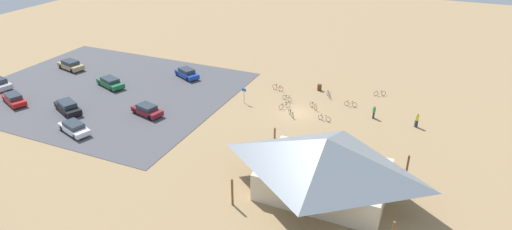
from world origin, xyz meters
The scene contains 23 objects.
ground centered at (0.00, 0.00, 0.00)m, with size 160.00×160.00×0.00m, color #9E7F56.
parking_lot_asphalt centered at (27.01, 3.84, 0.03)m, with size 35.07×28.83×0.05m, color #4C4C51.
bike_pavilion centered at (-7.51, 14.45, 3.18)m, with size 13.92×10.49×5.63m.
trash_bin centered at (-0.65, -8.17, 0.45)m, with size 0.60×0.60×0.90m, color brown.
lot_sign centered at (7.25, -0.07, 1.41)m, with size 0.56×0.08×2.20m.
bicycle_green_near_porch centered at (0.27, 1.11, 0.35)m, with size 1.14×1.34×0.76m.
bicycle_white_trailside centered at (-3.81, 0.58, 0.35)m, with size 1.66×0.48×0.78m.
bicycle_teal_yard_left centered at (2.32, -3.05, 0.37)m, with size 1.50×0.76×0.86m.
bicycle_blue_lone_west centered at (-2.44, -6.47, 0.39)m, with size 0.96×1.62×0.90m.
bicycle_yellow_lone_east centered at (-1.65, -2.06, 0.38)m, with size 1.31×1.18×0.86m.
bicycle_orange_edge_south centered at (-5.84, -4.71, 0.35)m, with size 1.66×0.48×0.82m.
bicycle_silver_near_sign centered at (-8.72, -9.72, 0.35)m, with size 1.50×0.93×0.80m.
bicycle_red_back_row centered at (4.71, -5.84, 0.39)m, with size 1.75×0.52×0.86m.
bicycle_purple_yard_front centered at (1.81, -0.69, 0.38)m, with size 1.07×1.48×0.86m.
car_maroon_far_end centered at (16.83, 7.94, 0.72)m, with size 4.52×2.75×1.34m.
car_red_mid_lot centered at (34.82, 12.22, 0.73)m, with size 4.89×3.30×1.37m.
car_tan_front_row centered at (37.61, -0.49, 0.76)m, with size 4.98×2.91×1.42m.
car_green_by_curb centered at (27.09, 2.64, 0.72)m, with size 5.09×3.35×1.32m.
car_white_end_stall centered at (21.67, 15.11, 0.70)m, with size 4.75×3.02×1.30m.
car_blue_aisle_side centered at (18.93, -4.76, 0.75)m, with size 4.56×3.45×1.42m.
car_black_back_corner centered at (26.41, 11.32, 0.77)m, with size 5.06×3.58×1.47m.
visitor_by_pavilion centered at (-9.14, -2.51, 0.87)m, with size 0.36×0.36×1.67m.
visitor_at_bikes centered at (-14.16, -2.23, 0.95)m, with size 0.40×0.37×1.81m.
Camera 1 is at (-14.84, 46.50, 24.17)m, focal length 30.24 mm.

